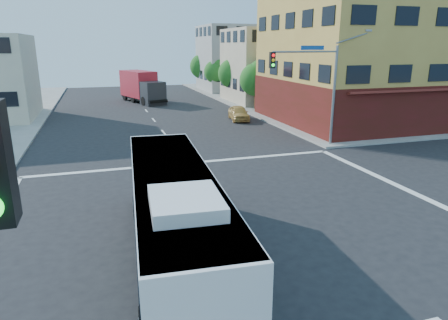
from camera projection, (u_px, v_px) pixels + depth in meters
name	position (u px, v px, depth m)	size (l,w,h in m)	color
ground	(239.00, 227.00, 15.93)	(120.00, 120.00, 0.00)	black
sidewalk_ne	(386.00, 95.00, 58.05)	(50.00, 50.00, 0.15)	gray
corner_building_ne	(377.00, 58.00, 36.98)	(18.10, 15.44, 14.00)	gold
building_east_near	(276.00, 66.00, 50.72)	(12.06, 10.06, 9.00)	#C0B092
building_east_far	(240.00, 58.00, 63.42)	(12.06, 10.06, 10.00)	#979792
signal_mast_ne	(314.00, 76.00, 26.90)	(7.91, 1.13, 8.07)	gray
street_tree_a	(257.00, 78.00, 43.96)	(3.60, 3.60, 5.53)	#342312
street_tree_b	(234.00, 72.00, 51.25)	(3.80, 3.80, 5.79)	#342312
street_tree_c	(216.00, 70.00, 58.67)	(3.40, 3.40, 5.29)	#342312
street_tree_d	(203.00, 65.00, 65.89)	(4.00, 4.00, 6.03)	#342312
transit_bus	(174.00, 215.00, 12.96)	(3.30, 11.81, 3.45)	black
box_truck	(142.00, 87.00, 50.47)	(5.07, 8.95, 3.87)	#26272B
parked_car	(239.00, 113.00, 38.65)	(1.64, 4.07, 1.39)	tan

